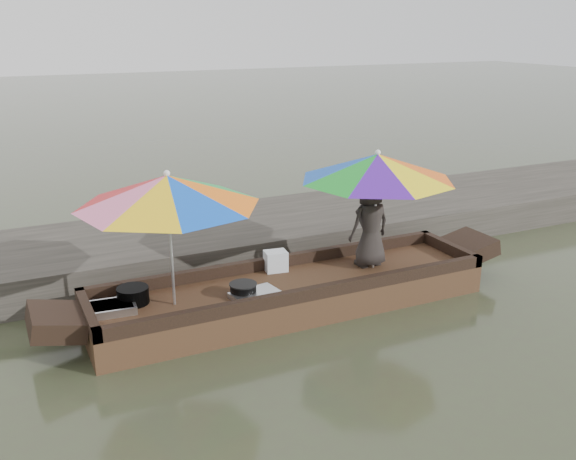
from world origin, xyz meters
name	(u,v)px	position (x,y,z in m)	size (l,w,h in m)	color
water	(291,308)	(0.00, 0.00, 0.00)	(80.00, 80.00, 0.00)	#394229
dock	(229,238)	(0.00, 2.20, 0.25)	(22.00, 2.20, 0.50)	#2D2B26
boat_hull	(291,296)	(0.00, 0.00, 0.17)	(4.95, 1.20, 0.35)	#3F271A
cooking_pot	(133,295)	(-1.89, 0.23, 0.45)	(0.36, 0.36, 0.19)	black
tray_crayfish	(110,308)	(-2.18, 0.11, 0.39)	(0.55, 0.38, 0.09)	silver
tray_scallop	(256,295)	(-0.57, -0.23, 0.38)	(0.55, 0.38, 0.06)	silver
charcoal_grill	(243,290)	(-0.69, -0.13, 0.42)	(0.31, 0.31, 0.14)	black
supply_bag	(276,261)	(-0.01, 0.45, 0.48)	(0.28, 0.22, 0.26)	silver
vendor	(370,224)	(1.17, 0.09, 0.93)	(0.56, 0.37, 1.15)	black
umbrella_bow	(171,240)	(-1.48, 0.00, 1.12)	(2.01, 2.01, 1.55)	green
umbrella_stern	(375,210)	(1.18, 0.00, 1.12)	(1.96, 1.96, 1.55)	red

